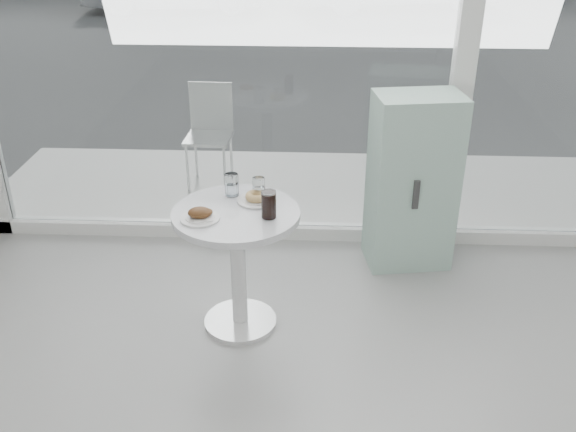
# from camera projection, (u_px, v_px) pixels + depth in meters

# --- Properties ---
(room_shell) EXTENTS (6.00, 6.00, 6.00)m
(room_shell) POSITION_uv_depth(u_px,v_px,m) (358.00, 300.00, 0.84)
(room_shell) COLOR white
(room_shell) RESTS_ON ground
(storefront) EXTENTS (5.00, 0.14, 3.00)m
(storefront) POSITION_uv_depth(u_px,v_px,m) (341.00, 3.00, 4.08)
(storefront) COLOR white
(storefront) RESTS_ON ground
(main_table) EXTENTS (0.72, 0.72, 0.77)m
(main_table) POSITION_uv_depth(u_px,v_px,m) (237.00, 245.00, 3.67)
(main_table) COLOR white
(main_table) RESTS_ON ground
(patio_deck) EXTENTS (5.60, 1.60, 0.05)m
(patio_deck) POSITION_uv_depth(u_px,v_px,m) (323.00, 190.00, 5.57)
(patio_deck) COLOR silver
(patio_deck) RESTS_ON ground
(mint_cabinet) EXTENTS (0.61, 0.45, 1.21)m
(mint_cabinet) POSITION_uv_depth(u_px,v_px,m) (412.00, 182.00, 4.31)
(mint_cabinet) COLOR #92BAA8
(mint_cabinet) RESTS_ON ground
(patio_chair) EXTENTS (0.39, 0.39, 0.86)m
(patio_chair) POSITION_uv_depth(u_px,v_px,m) (210.00, 128.00, 5.45)
(patio_chair) COLOR white
(patio_chair) RESTS_ON patio_deck
(plate_fritter) EXTENTS (0.21, 0.21, 0.07)m
(plate_fritter) POSITION_uv_depth(u_px,v_px,m) (201.00, 215.00, 3.47)
(plate_fritter) COLOR silver
(plate_fritter) RESTS_ON main_table
(plate_donut) EXTENTS (0.23, 0.23, 0.05)m
(plate_donut) POSITION_uv_depth(u_px,v_px,m) (257.00, 198.00, 3.67)
(plate_donut) COLOR silver
(plate_donut) RESTS_ON main_table
(water_tumbler_a) EXTENTS (0.08, 0.08, 0.13)m
(water_tumbler_a) POSITION_uv_depth(u_px,v_px,m) (232.00, 186.00, 3.72)
(water_tumbler_a) COLOR white
(water_tumbler_a) RESTS_ON main_table
(water_tumbler_b) EXTENTS (0.07, 0.07, 0.12)m
(water_tumbler_b) POSITION_uv_depth(u_px,v_px,m) (259.00, 189.00, 3.70)
(water_tumbler_b) COLOR white
(water_tumbler_b) RESTS_ON main_table
(cola_glass) EXTENTS (0.08, 0.08, 0.16)m
(cola_glass) POSITION_uv_depth(u_px,v_px,m) (269.00, 205.00, 3.46)
(cola_glass) COLOR white
(cola_glass) RESTS_ON main_table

